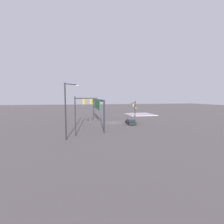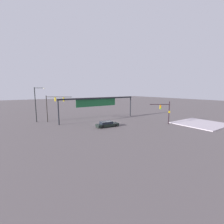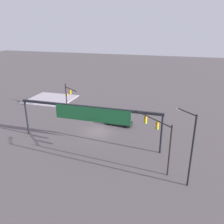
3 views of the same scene
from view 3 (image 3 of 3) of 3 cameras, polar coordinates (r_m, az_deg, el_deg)
The scene contains 7 objects.
ground_plane at distance 39.06m, azimuth -3.47°, elevation -4.84°, with size 212.63×212.63×0.00m, color #5A5253.
sidewalk_corner at distance 57.53m, azimuth -14.79°, elevation 3.04°, with size 10.37×9.63×0.15m, color #BAADB8.
traffic_signal_near_corner at distance 28.17m, azimuth 11.43°, elevation -5.12°, with size 5.00×4.33×6.49m.
traffic_signal_opposite_side at distance 49.40m, azimuth -10.73°, elevation 4.47°, with size 3.75×3.04×5.26m.
streetlamp_curved_arm at distance 25.99m, azimuth 18.58°, elevation -7.61°, with size 2.25×2.21×8.45m.
overhead_sign_gantry at distance 33.66m, azimuth -5.56°, elevation -0.19°, with size 21.61×0.43×5.87m.
sedan_car_approaching at distance 41.37m, azimuth 1.72°, elevation -2.43°, with size 5.02×2.30×1.21m.
Camera 3 is at (-12.28, 33.09, 16.74)m, focal length 37.31 mm.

